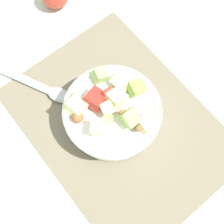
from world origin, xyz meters
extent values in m
plane|color=silver|center=(0.00, 0.00, 0.00)|extent=(2.40, 2.40, 0.00)
cube|color=#756B56|center=(0.00, 0.00, 0.00)|extent=(0.50, 0.37, 0.01)
cylinder|color=white|center=(-0.02, -0.01, 0.04)|extent=(0.20, 0.20, 0.06)
torus|color=white|center=(-0.02, -0.01, 0.07)|extent=(0.21, 0.21, 0.02)
cube|color=beige|center=(-0.07, -0.06, 0.08)|extent=(0.04, 0.05, 0.04)
cube|color=beige|center=(-0.02, 0.01, 0.10)|extent=(0.04, 0.05, 0.04)
cube|color=#A3CC6B|center=(-0.09, 0.02, 0.08)|extent=(0.04, 0.04, 0.04)
cube|color=red|center=(-0.05, -0.02, 0.09)|extent=(0.05, 0.05, 0.03)
cube|color=#A3CC6B|center=(0.00, -0.03, 0.09)|extent=(0.03, 0.03, 0.03)
sphere|color=brown|center=(0.01, 0.00, 0.09)|extent=(0.02, 0.02, 0.03)
cube|color=#8CB74C|center=(0.03, 0.01, 0.09)|extent=(0.04, 0.03, 0.04)
sphere|color=brown|center=(-0.05, -0.08, 0.08)|extent=(0.03, 0.04, 0.04)
cube|color=#8CB74C|center=(-0.08, -0.05, 0.07)|extent=(0.03, 0.03, 0.03)
cube|color=beige|center=(0.00, -0.06, 0.09)|extent=(0.04, 0.04, 0.03)
cube|color=beige|center=(-0.05, 0.05, 0.08)|extent=(0.05, 0.04, 0.04)
cube|color=beige|center=(0.05, 0.03, 0.08)|extent=(0.04, 0.04, 0.04)
cube|color=beige|center=(-0.04, 0.06, 0.08)|extent=(0.03, 0.03, 0.03)
cube|color=beige|center=(-0.02, -0.02, 0.09)|extent=(0.04, 0.03, 0.03)
sphere|color=brown|center=(0.05, 0.01, 0.08)|extent=(0.02, 0.02, 0.02)
cube|color=#BC3828|center=(-0.04, 0.00, 0.10)|extent=(0.03, 0.03, 0.03)
cube|color=#8CB74C|center=(-0.02, 0.06, 0.08)|extent=(0.04, 0.04, 0.03)
ellipsoid|color=#B7B7BC|center=(-0.14, -0.07, 0.01)|extent=(0.07, 0.06, 0.01)
cube|color=#B7B7BC|center=(-0.24, -0.12, 0.01)|extent=(0.18, 0.10, 0.01)
camera|label=1|loc=(0.15, -0.14, 0.68)|focal=49.07mm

